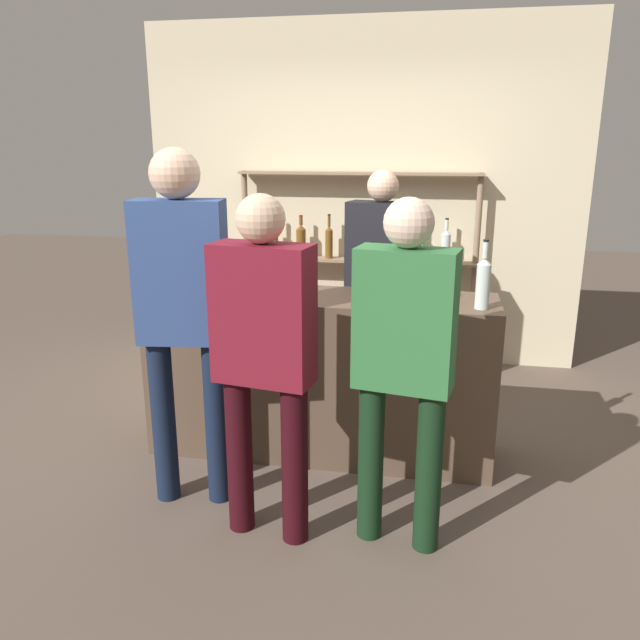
{
  "coord_description": "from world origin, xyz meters",
  "views": [
    {
      "loc": [
        0.65,
        -3.45,
        1.85
      ],
      "look_at": [
        0.0,
        0.0,
        0.84
      ],
      "focal_mm": 35.0,
      "sensor_mm": 36.0,
      "label": 1
    }
  ],
  "objects_px": {
    "cork_jar": "(289,276)",
    "customer_right": "(404,352)",
    "counter_bottle_2": "(274,276)",
    "counter_bottle_3": "(180,266)",
    "customer_left": "(183,302)",
    "server_behind_counter": "(381,270)",
    "counter_bottle_1": "(483,282)",
    "customer_center": "(264,347)",
    "counter_bottle_0": "(164,271)",
    "ice_bucket": "(411,284)",
    "wine_glass": "(364,281)"
  },
  "relations": [
    {
      "from": "counter_bottle_1",
      "to": "customer_left",
      "type": "distance_m",
      "value": 1.56
    },
    {
      "from": "counter_bottle_1",
      "to": "ice_bucket",
      "type": "relative_size",
      "value": 1.84
    },
    {
      "from": "counter_bottle_3",
      "to": "server_behind_counter",
      "type": "xyz_separation_m",
      "value": [
        1.13,
        0.89,
        -0.16
      ]
    },
    {
      "from": "customer_left",
      "to": "customer_right",
      "type": "bearing_deg",
      "value": -107.14
    },
    {
      "from": "counter_bottle_0",
      "to": "counter_bottle_3",
      "type": "distance_m",
      "value": 0.16
    },
    {
      "from": "counter_bottle_0",
      "to": "server_behind_counter",
      "type": "relative_size",
      "value": 0.22
    },
    {
      "from": "counter_bottle_1",
      "to": "customer_left",
      "type": "bearing_deg",
      "value": -159.99
    },
    {
      "from": "counter_bottle_2",
      "to": "customer_left",
      "type": "bearing_deg",
      "value": -122.92
    },
    {
      "from": "customer_left",
      "to": "wine_glass",
      "type": "bearing_deg",
      "value": -65.27
    },
    {
      "from": "cork_jar",
      "to": "server_behind_counter",
      "type": "distance_m",
      "value": 0.92
    },
    {
      "from": "counter_bottle_1",
      "to": "customer_right",
      "type": "distance_m",
      "value": 0.82
    },
    {
      "from": "wine_glass",
      "to": "cork_jar",
      "type": "distance_m",
      "value": 0.56
    },
    {
      "from": "cork_jar",
      "to": "customer_center",
      "type": "xyz_separation_m",
      "value": [
        0.13,
        -1.02,
        -0.1
      ]
    },
    {
      "from": "ice_bucket",
      "to": "customer_left",
      "type": "distance_m",
      "value": 1.25
    },
    {
      "from": "counter_bottle_0",
      "to": "counter_bottle_2",
      "type": "bearing_deg",
      "value": -0.37
    },
    {
      "from": "counter_bottle_0",
      "to": "ice_bucket",
      "type": "bearing_deg",
      "value": 3.96
    },
    {
      "from": "cork_jar",
      "to": "counter_bottle_1",
      "type": "bearing_deg",
      "value": -12.98
    },
    {
      "from": "counter_bottle_0",
      "to": "cork_jar",
      "type": "height_order",
      "value": "counter_bottle_0"
    },
    {
      "from": "counter_bottle_0",
      "to": "counter_bottle_3",
      "type": "xyz_separation_m",
      "value": [
        0.03,
        0.16,
        0.0
      ]
    },
    {
      "from": "counter_bottle_1",
      "to": "counter_bottle_2",
      "type": "relative_size",
      "value": 1.05
    },
    {
      "from": "counter_bottle_0",
      "to": "customer_center",
      "type": "distance_m",
      "value": 1.1
    },
    {
      "from": "counter_bottle_0",
      "to": "customer_left",
      "type": "bearing_deg",
      "value": -57.69
    },
    {
      "from": "counter_bottle_0",
      "to": "customer_right",
      "type": "distance_m",
      "value": 1.59
    },
    {
      "from": "server_behind_counter",
      "to": "wine_glass",
      "type": "bearing_deg",
      "value": 13.82
    },
    {
      "from": "counter_bottle_1",
      "to": "counter_bottle_3",
      "type": "relative_size",
      "value": 1.0
    },
    {
      "from": "cork_jar",
      "to": "server_behind_counter",
      "type": "relative_size",
      "value": 0.1
    },
    {
      "from": "ice_bucket",
      "to": "counter_bottle_2",
      "type": "bearing_deg",
      "value": -172.33
    },
    {
      "from": "counter_bottle_0",
      "to": "wine_glass",
      "type": "distance_m",
      "value": 1.16
    },
    {
      "from": "counter_bottle_0",
      "to": "counter_bottle_1",
      "type": "height_order",
      "value": "counter_bottle_1"
    },
    {
      "from": "customer_left",
      "to": "server_behind_counter",
      "type": "bearing_deg",
      "value": -35.89
    },
    {
      "from": "counter_bottle_0",
      "to": "customer_left",
      "type": "distance_m",
      "value": 0.61
    },
    {
      "from": "counter_bottle_1",
      "to": "customer_center",
      "type": "xyz_separation_m",
      "value": [
        -0.99,
        -0.76,
        -0.17
      ]
    },
    {
      "from": "customer_right",
      "to": "customer_left",
      "type": "height_order",
      "value": "customer_left"
    },
    {
      "from": "counter_bottle_2",
      "to": "customer_right",
      "type": "height_order",
      "value": "customer_right"
    },
    {
      "from": "counter_bottle_0",
      "to": "customer_right",
      "type": "height_order",
      "value": "customer_right"
    },
    {
      "from": "server_behind_counter",
      "to": "customer_center",
      "type": "relative_size",
      "value": 1.01
    },
    {
      "from": "counter_bottle_1",
      "to": "cork_jar",
      "type": "distance_m",
      "value": 1.15
    },
    {
      "from": "counter_bottle_2",
      "to": "counter_bottle_3",
      "type": "xyz_separation_m",
      "value": [
        -0.63,
        0.17,
        0.0
      ]
    },
    {
      "from": "counter_bottle_0",
      "to": "counter_bottle_1",
      "type": "bearing_deg",
      "value": 0.68
    },
    {
      "from": "counter_bottle_2",
      "to": "ice_bucket",
      "type": "xyz_separation_m",
      "value": [
        0.76,
        0.1,
        -0.04
      ]
    },
    {
      "from": "counter_bottle_1",
      "to": "server_behind_counter",
      "type": "distance_m",
      "value": 1.22
    },
    {
      "from": "counter_bottle_0",
      "to": "customer_center",
      "type": "relative_size",
      "value": 0.22
    },
    {
      "from": "cork_jar",
      "to": "customer_center",
      "type": "height_order",
      "value": "customer_center"
    },
    {
      "from": "ice_bucket",
      "to": "customer_center",
      "type": "distance_m",
      "value": 1.05
    },
    {
      "from": "wine_glass",
      "to": "customer_center",
      "type": "height_order",
      "value": "customer_center"
    },
    {
      "from": "cork_jar",
      "to": "customer_right",
      "type": "xyz_separation_m",
      "value": [
        0.75,
        -0.97,
        -0.11
      ]
    },
    {
      "from": "ice_bucket",
      "to": "customer_right",
      "type": "height_order",
      "value": "customer_right"
    },
    {
      "from": "wine_glass",
      "to": "customer_center",
      "type": "bearing_deg",
      "value": -115.24
    },
    {
      "from": "ice_bucket",
      "to": "cork_jar",
      "type": "bearing_deg",
      "value": 166.23
    },
    {
      "from": "server_behind_counter",
      "to": "customer_left",
      "type": "height_order",
      "value": "customer_left"
    }
  ]
}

